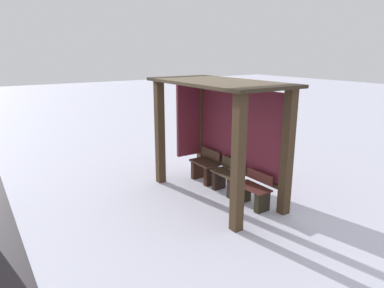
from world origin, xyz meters
TOP-DOWN VIEW (x-y plane):
  - ground_plane at (0.00, 0.00)m, footprint 60.00×60.00m
  - bus_shelter at (-0.12, 0.22)m, footprint 3.17×1.59m
  - bench_left_inside at (-0.84, 0.31)m, footprint 0.74×0.40m
  - bench_center_inside at (0.00, 0.31)m, footprint 0.74×0.37m
  - bench_right_inside at (0.84, 0.32)m, footprint 0.74×0.37m

SIDE VIEW (x-z plane):
  - ground_plane at x=0.00m, z-range 0.00..0.00m
  - bench_right_inside at x=0.84m, z-range -0.06..0.65m
  - bench_center_inside at x=0.00m, z-range -0.06..0.71m
  - bench_left_inside at x=-0.84m, z-range -0.06..0.72m
  - bus_shelter at x=-0.12m, z-range 0.41..2.89m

